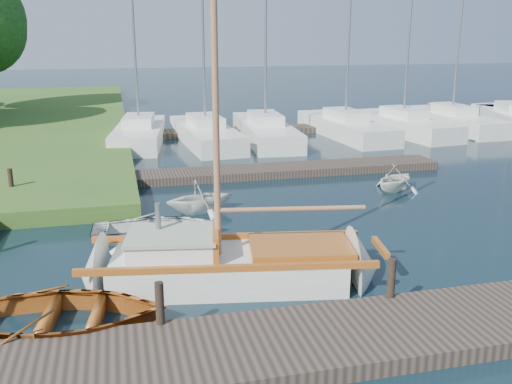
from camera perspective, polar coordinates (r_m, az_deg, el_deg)
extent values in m
plane|color=black|center=(15.73, 0.00, -4.22)|extent=(160.00, 160.00, 0.00)
cube|color=#2D261D|center=(10.46, 8.16, -14.26)|extent=(18.00, 2.20, 0.30)
cube|color=#2D261D|center=(22.20, 0.99, 2.10)|extent=(14.00, 1.60, 0.30)
cube|color=#2D261D|center=(33.65, 10.11, 6.50)|extent=(30.00, 1.60, 0.30)
cylinder|color=black|center=(10.46, -9.60, -10.91)|extent=(0.16, 0.16, 0.80)
cylinder|color=black|center=(11.60, 13.38, -8.37)|extent=(0.16, 0.16, 0.80)
cylinder|color=black|center=(20.21, -23.31, 1.05)|extent=(0.16, 0.16, 0.80)
cube|color=silver|center=(12.71, -2.84, -8.08)|extent=(5.27, 2.82, 0.90)
cone|color=silver|center=(13.12, 10.73, -7.57)|extent=(1.61, 2.15, 1.96)
cone|color=silver|center=(13.00, -16.08, -8.15)|extent=(1.32, 2.10, 1.96)
cube|color=#994C12|center=(13.39, -2.96, -4.47)|extent=(6.13, 1.17, 0.14)
cube|color=#994C12|center=(11.64, -2.76, -7.64)|extent=(6.13, 1.17, 0.14)
cube|color=#994C12|center=(13.02, 12.33, -5.42)|extent=(0.31, 1.10, 0.14)
cube|color=silver|center=(12.49, -8.41, -5.35)|extent=(2.01, 1.69, 0.44)
cube|color=#A2B699|center=(12.41, -8.46, -4.27)|extent=(2.13, 1.80, 0.08)
cube|color=#994C12|center=(12.42, -4.04, -4.94)|extent=(0.36, 1.40, 0.60)
cylinder|color=slate|center=(12.61, -9.78, -2.41)|extent=(0.12, 0.12, 0.60)
cube|color=#994C12|center=(12.63, 4.44, -5.57)|extent=(2.42, 1.85, 0.20)
cylinder|color=#9B6040|center=(11.65, -4.16, 13.35)|extent=(0.14, 0.14, 8.40)
cylinder|color=#9B6040|center=(12.30, 3.61, -1.69)|extent=(3.17, 0.64, 0.10)
imported|color=#994C12|center=(11.34, -19.00, -11.05)|extent=(4.31, 3.36, 0.81)
imported|color=silver|center=(15.57, -9.86, -3.28)|extent=(3.59, 2.68, 0.71)
imported|color=silver|center=(17.52, -5.62, -0.27)|extent=(2.48, 2.26, 1.13)
imported|color=silver|center=(20.49, 13.80, 1.59)|extent=(2.64, 2.56, 1.06)
cube|color=silver|center=(29.21, -11.58, 5.66)|extent=(3.20, 7.60, 0.90)
cube|color=silver|center=(29.10, -11.65, 7.02)|extent=(1.74, 2.75, 0.50)
cylinder|color=slate|center=(28.81, -12.17, 16.19)|extent=(0.12, 0.12, 9.79)
cube|color=silver|center=(28.72, -5.07, 5.75)|extent=(2.75, 8.09, 0.90)
cube|color=silver|center=(28.61, -5.11, 7.13)|extent=(1.59, 2.88, 0.50)
cylinder|color=slate|center=(28.31, -5.36, 17.22)|extent=(0.12, 0.12, 10.53)
cube|color=silver|center=(29.51, 0.93, 6.07)|extent=(2.77, 8.63, 0.90)
cube|color=silver|center=(29.40, 0.94, 7.42)|extent=(1.60, 3.06, 0.50)
cylinder|color=slate|center=(29.11, 0.98, 16.70)|extent=(0.12, 0.12, 9.99)
cube|color=silver|center=(31.09, 8.90, 6.37)|extent=(2.73, 8.36, 0.90)
cube|color=silver|center=(30.99, 8.96, 7.65)|extent=(1.58, 2.97, 0.50)
cylinder|color=slate|center=(30.71, 9.36, 16.85)|extent=(0.12, 0.12, 10.42)
cube|color=silver|center=(32.54, 14.48, 6.47)|extent=(3.16, 8.03, 0.90)
cube|color=silver|center=(32.44, 14.56, 7.69)|extent=(1.73, 2.89, 0.50)
cylinder|color=slate|center=(32.17, 15.08, 15.00)|extent=(0.12, 0.12, 8.77)
cube|color=silver|center=(34.85, 18.96, 6.70)|extent=(2.42, 8.16, 0.90)
cube|color=silver|center=(34.76, 19.06, 7.84)|extent=(1.48, 2.87, 0.50)
cylinder|color=slate|center=(34.52, 19.86, 16.51)|extent=(0.12, 0.12, 11.02)
cube|color=silver|center=(37.12, 24.21, 6.68)|extent=(4.13, 7.30, 0.90)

